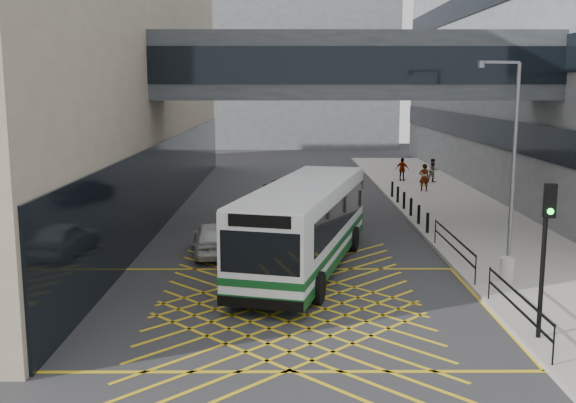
{
  "coord_description": "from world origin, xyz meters",
  "views": [
    {
      "loc": [
        -0.11,
        -19.35,
        6.58
      ],
      "look_at": [
        0.0,
        4.0,
        2.6
      ],
      "focal_mm": 42.0,
      "sensor_mm": 36.0,
      "label": 1
    }
  ],
  "objects_px": {
    "car_silver": "(306,182)",
    "pedestrian_c": "(402,169)",
    "car_dark": "(286,190)",
    "traffic_light": "(546,239)",
    "car_white": "(214,238)",
    "litter_bin": "(507,269)",
    "pedestrian_a": "(424,178)",
    "street_lamp": "(510,153)",
    "bus": "(306,224)",
    "pedestrian_b": "(433,171)"
  },
  "relations": [
    {
      "from": "car_silver",
      "to": "pedestrian_b",
      "type": "height_order",
      "value": "pedestrian_b"
    },
    {
      "from": "car_dark",
      "to": "pedestrian_b",
      "type": "distance_m",
      "value": 12.17
    },
    {
      "from": "street_lamp",
      "to": "pedestrian_b",
      "type": "bearing_deg",
      "value": 69.56
    },
    {
      "from": "litter_bin",
      "to": "pedestrian_c",
      "type": "bearing_deg",
      "value": 88.36
    },
    {
      "from": "traffic_light",
      "to": "pedestrian_a",
      "type": "xyz_separation_m",
      "value": [
        2.09,
        25.01,
        -1.8
      ]
    },
    {
      "from": "litter_bin",
      "to": "pedestrian_c",
      "type": "distance_m",
      "value": 24.47
    },
    {
      "from": "car_dark",
      "to": "pedestrian_a",
      "type": "xyz_separation_m",
      "value": [
        8.6,
        3.04,
        0.34
      ]
    },
    {
      "from": "car_white",
      "to": "car_silver",
      "type": "distance_m",
      "value": 16.62
    },
    {
      "from": "car_white",
      "to": "litter_bin",
      "type": "bearing_deg",
      "value": 149.37
    },
    {
      "from": "car_white",
      "to": "pedestrian_c",
      "type": "relative_size",
      "value": 2.71
    },
    {
      "from": "traffic_light",
      "to": "litter_bin",
      "type": "distance_m",
      "value": 5.78
    },
    {
      "from": "car_dark",
      "to": "car_silver",
      "type": "height_order",
      "value": "car_dark"
    },
    {
      "from": "car_white",
      "to": "traffic_light",
      "type": "height_order",
      "value": "traffic_light"
    },
    {
      "from": "street_lamp",
      "to": "litter_bin",
      "type": "height_order",
      "value": "street_lamp"
    },
    {
      "from": "bus",
      "to": "pedestrian_b",
      "type": "distance_m",
      "value": 23.48
    },
    {
      "from": "car_silver",
      "to": "pedestrian_b",
      "type": "relative_size",
      "value": 2.52
    },
    {
      "from": "car_dark",
      "to": "traffic_light",
      "type": "distance_m",
      "value": 23.01
    },
    {
      "from": "street_lamp",
      "to": "pedestrian_a",
      "type": "xyz_separation_m",
      "value": [
        0.87,
        18.31,
        -3.3
      ]
    },
    {
      "from": "car_white",
      "to": "pedestrian_a",
      "type": "height_order",
      "value": "pedestrian_a"
    },
    {
      "from": "litter_bin",
      "to": "car_silver",
      "type": "bearing_deg",
      "value": 106.71
    },
    {
      "from": "traffic_light",
      "to": "pedestrian_a",
      "type": "bearing_deg",
      "value": 88.42
    },
    {
      "from": "car_dark",
      "to": "litter_bin",
      "type": "bearing_deg",
      "value": 90.43
    },
    {
      "from": "bus",
      "to": "car_dark",
      "type": "bearing_deg",
      "value": 107.46
    },
    {
      "from": "pedestrian_a",
      "to": "car_silver",
      "type": "bearing_deg",
      "value": -1.93
    },
    {
      "from": "car_white",
      "to": "pedestrian_c",
      "type": "height_order",
      "value": "pedestrian_c"
    },
    {
      "from": "litter_bin",
      "to": "street_lamp",
      "type": "bearing_deg",
      "value": 75.55
    },
    {
      "from": "car_silver",
      "to": "litter_bin",
      "type": "distance_m",
      "value": 21.28
    },
    {
      "from": "car_silver",
      "to": "street_lamp",
      "type": "bearing_deg",
      "value": 100.43
    },
    {
      "from": "bus",
      "to": "car_silver",
      "type": "bearing_deg",
      "value": 103.04
    },
    {
      "from": "bus",
      "to": "pedestrian_c",
      "type": "distance_m",
      "value": 23.56
    },
    {
      "from": "car_silver",
      "to": "street_lamp",
      "type": "relative_size",
      "value": 0.55
    },
    {
      "from": "pedestrian_a",
      "to": "pedestrian_c",
      "type": "bearing_deg",
      "value": -80.52
    },
    {
      "from": "litter_bin",
      "to": "pedestrian_c",
      "type": "relative_size",
      "value": 0.51
    },
    {
      "from": "car_white",
      "to": "pedestrian_b",
      "type": "xyz_separation_m",
      "value": [
        12.91,
        19.34,
        0.28
      ]
    },
    {
      "from": "car_silver",
      "to": "bus",
      "type": "bearing_deg",
      "value": 79.74
    },
    {
      "from": "car_dark",
      "to": "street_lamp",
      "type": "distance_m",
      "value": 17.5
    },
    {
      "from": "car_white",
      "to": "bus",
      "type": "bearing_deg",
      "value": 140.53
    },
    {
      "from": "pedestrian_b",
      "to": "pedestrian_c",
      "type": "relative_size",
      "value": 1.02
    },
    {
      "from": "car_silver",
      "to": "traffic_light",
      "type": "bearing_deg",
      "value": 93.12
    },
    {
      "from": "car_dark",
      "to": "street_lamp",
      "type": "height_order",
      "value": "street_lamp"
    },
    {
      "from": "bus",
      "to": "pedestrian_b",
      "type": "relative_size",
      "value": 7.22
    },
    {
      "from": "car_silver",
      "to": "pedestrian_c",
      "type": "bearing_deg",
      "value": -157.62
    },
    {
      "from": "traffic_light",
      "to": "pedestrian_a",
      "type": "relative_size",
      "value": 2.39
    },
    {
      "from": "traffic_light",
      "to": "pedestrian_a",
      "type": "distance_m",
      "value": 25.16
    },
    {
      "from": "car_dark",
      "to": "litter_bin",
      "type": "height_order",
      "value": "car_dark"
    },
    {
      "from": "car_silver",
      "to": "pedestrian_c",
      "type": "xyz_separation_m",
      "value": [
        6.82,
        4.07,
        0.32
      ]
    },
    {
      "from": "bus",
      "to": "car_white",
      "type": "bearing_deg",
      "value": 163.32
    },
    {
      "from": "traffic_light",
      "to": "street_lamp",
      "type": "height_order",
      "value": "street_lamp"
    },
    {
      "from": "car_white",
      "to": "car_silver",
      "type": "height_order",
      "value": "car_white"
    },
    {
      "from": "bus",
      "to": "litter_bin",
      "type": "distance_m",
      "value": 7.1
    }
  ]
}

